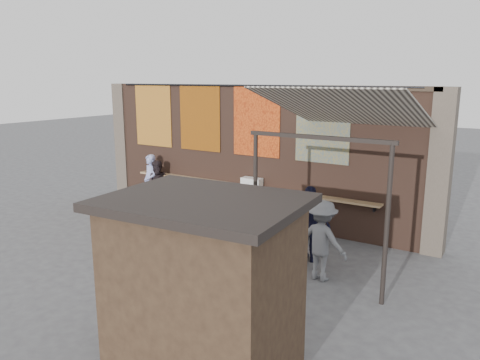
# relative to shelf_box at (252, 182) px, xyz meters

# --- Properties ---
(ground) EXTENTS (70.00, 70.00, 0.00)m
(ground) POSITION_rel_shelf_box_xyz_m (-0.27, -2.30, -1.26)
(ground) COLOR #474749
(ground) RESTS_ON ground
(brick_wall) EXTENTS (10.00, 0.40, 4.00)m
(brick_wall) POSITION_rel_shelf_box_xyz_m (-0.27, 0.40, 0.74)
(brick_wall) COLOR brown
(brick_wall) RESTS_ON ground
(pier_left) EXTENTS (0.50, 0.50, 4.00)m
(pier_left) POSITION_rel_shelf_box_xyz_m (-5.47, 0.40, 0.74)
(pier_left) COLOR #4C4238
(pier_left) RESTS_ON ground
(pier_right) EXTENTS (0.50, 0.50, 4.00)m
(pier_right) POSITION_rel_shelf_box_xyz_m (4.93, 0.40, 0.74)
(pier_right) COLOR #4C4238
(pier_right) RESTS_ON ground
(eating_counter) EXTENTS (8.00, 0.32, 0.05)m
(eating_counter) POSITION_rel_shelf_box_xyz_m (-0.27, 0.03, -0.16)
(eating_counter) COLOR #9E7A51
(eating_counter) RESTS_ON brick_wall
(shelf_box) EXTENTS (0.60, 0.29, 0.26)m
(shelf_box) POSITION_rel_shelf_box_xyz_m (0.00, 0.00, 0.00)
(shelf_box) COLOR white
(shelf_box) RESTS_ON eating_counter
(tapestry_redgold) EXTENTS (1.50, 0.02, 2.00)m
(tapestry_redgold) POSITION_rel_shelf_box_xyz_m (-3.87, 0.18, 1.74)
(tapestry_redgold) COLOR maroon
(tapestry_redgold) RESTS_ON brick_wall
(tapestry_sun) EXTENTS (1.50, 0.02, 2.00)m
(tapestry_sun) POSITION_rel_shelf_box_xyz_m (-1.97, 0.18, 1.74)
(tapestry_sun) COLOR orange
(tapestry_sun) RESTS_ON brick_wall
(tapestry_orange) EXTENTS (1.50, 0.02, 2.00)m
(tapestry_orange) POSITION_rel_shelf_box_xyz_m (0.03, 0.18, 1.74)
(tapestry_orange) COLOR #D7561A
(tapestry_orange) RESTS_ON brick_wall
(tapestry_multi) EXTENTS (1.50, 0.02, 2.00)m
(tapestry_multi) POSITION_rel_shelf_box_xyz_m (2.03, 0.18, 1.74)
(tapestry_multi) COLOR navy
(tapestry_multi) RESTS_ON brick_wall
(hang_rail) EXTENTS (9.50, 0.06, 0.06)m
(hang_rail) POSITION_rel_shelf_box_xyz_m (-0.27, 0.17, 2.72)
(hang_rail) COLOR black
(hang_rail) RESTS_ON brick_wall
(scooter_stool_0) EXTENTS (0.32, 0.71, 0.68)m
(scooter_stool_0) POSITION_rel_shelf_box_xyz_m (-2.83, -0.35, -0.92)
(scooter_stool_0) COLOR black
(scooter_stool_0) RESTS_ON ground
(scooter_stool_1) EXTENTS (0.38, 0.85, 0.81)m
(scooter_stool_1) POSITION_rel_shelf_box_xyz_m (-2.17, -0.27, -0.85)
(scooter_stool_1) COLOR #141C4C
(scooter_stool_1) RESTS_ON ground
(scooter_stool_2) EXTENTS (0.39, 0.86, 0.82)m
(scooter_stool_2) POSITION_rel_shelf_box_xyz_m (-1.52, -0.27, -0.85)
(scooter_stool_2) COLOR maroon
(scooter_stool_2) RESTS_ON ground
(scooter_stool_3) EXTENTS (0.34, 0.75, 0.71)m
(scooter_stool_3) POSITION_rel_shelf_box_xyz_m (-0.85, -0.33, -0.90)
(scooter_stool_3) COLOR black
(scooter_stool_3) RESTS_ON ground
(scooter_stool_4) EXTENTS (0.39, 0.86, 0.82)m
(scooter_stool_4) POSITION_rel_shelf_box_xyz_m (-0.24, -0.31, -0.85)
(scooter_stool_4) COLOR #0F4D1B
(scooter_stool_4) RESTS_ON ground
(scooter_stool_5) EXTENTS (0.37, 0.82, 0.78)m
(scooter_stool_5) POSITION_rel_shelf_box_xyz_m (0.42, -0.32, -0.86)
(scooter_stool_5) COLOR #0C591B
(scooter_stool_5) RESTS_ON ground
(scooter_stool_6) EXTENTS (0.40, 0.88, 0.84)m
(scooter_stool_6) POSITION_rel_shelf_box_xyz_m (1.10, -0.33, -0.84)
(scooter_stool_6) COLOR #0C0D8E
(scooter_stool_6) RESTS_ON ground
(scooter_stool_7) EXTENTS (0.32, 0.71, 0.67)m
(scooter_stool_7) POSITION_rel_shelf_box_xyz_m (1.72, -0.32, -0.92)
(scooter_stool_7) COLOR navy
(scooter_stool_7) RESTS_ON ground
(diner_left) EXTENTS (0.76, 0.64, 1.79)m
(diner_left) POSITION_rel_shelf_box_xyz_m (-3.65, -0.30, -0.36)
(diner_left) COLOR #969FDA
(diner_left) RESTS_ON ground
(diner_right) EXTENTS (0.98, 0.89, 1.63)m
(diner_right) POSITION_rel_shelf_box_xyz_m (-3.30, -0.30, -0.44)
(diner_right) COLOR #281F23
(diner_right) RESTS_ON ground
(shopper_navy) EXTENTS (1.08, 0.51, 1.79)m
(shopper_navy) POSITION_rel_shelf_box_xyz_m (2.55, -1.65, -0.36)
(shopper_navy) COLOR black
(shopper_navy) RESTS_ON ground
(shopper_grey) EXTENTS (1.20, 0.79, 1.74)m
(shopper_grey) POSITION_rel_shelf_box_xyz_m (3.21, -2.48, -0.39)
(shopper_grey) COLOR slate
(shopper_grey) RESTS_ON ground
(shopper_tan) EXTENTS (1.02, 0.96, 1.75)m
(shopper_tan) POSITION_rel_shelf_box_xyz_m (2.22, -2.15, -0.38)
(shopper_tan) COLOR #846154
(shopper_tan) RESTS_ON ground
(market_stall) EXTENTS (2.45, 1.91, 2.53)m
(market_stall) POSITION_rel_shelf_box_xyz_m (3.12, -6.46, 0.01)
(market_stall) COLOR black
(market_stall) RESTS_ON ground
(stall_roof) EXTENTS (2.75, 2.19, 0.12)m
(stall_roof) POSITION_rel_shelf_box_xyz_m (3.12, -6.46, 1.33)
(stall_roof) COLOR black
(stall_roof) RESTS_ON market_stall
(stall_sign) EXTENTS (1.20, 0.12, 0.50)m
(stall_sign) POSITION_rel_shelf_box_xyz_m (3.06, -5.55, 0.58)
(stall_sign) COLOR gold
(stall_sign) RESTS_ON market_stall
(stall_shelf) EXTENTS (1.94, 0.24, 0.06)m
(stall_shelf) POSITION_rel_shelf_box_xyz_m (3.06, -5.55, -0.33)
(stall_shelf) COLOR #473321
(stall_shelf) RESTS_ON market_stall
(awning_canvas) EXTENTS (3.20, 3.28, 0.97)m
(awning_canvas) POSITION_rel_shelf_box_xyz_m (3.23, -1.40, 2.29)
(awning_canvas) COLOR beige
(awning_canvas) RESTS_ON brick_wall
(awning_ledger) EXTENTS (3.30, 0.08, 0.12)m
(awning_ledger) POSITION_rel_shelf_box_xyz_m (3.23, 0.19, 2.69)
(awning_ledger) COLOR #33261C
(awning_ledger) RESTS_ON brick_wall
(awning_header) EXTENTS (3.00, 0.08, 0.08)m
(awning_header) POSITION_rel_shelf_box_xyz_m (3.23, -2.90, 1.82)
(awning_header) COLOR black
(awning_header) RESTS_ON awning_post_left
(awning_post_left) EXTENTS (0.09, 0.09, 3.10)m
(awning_post_left) POSITION_rel_shelf_box_xyz_m (1.83, -2.90, 0.29)
(awning_post_left) COLOR black
(awning_post_left) RESTS_ON ground
(awning_post_right) EXTENTS (0.09, 0.09, 3.10)m
(awning_post_right) POSITION_rel_shelf_box_xyz_m (4.63, -2.90, 0.29)
(awning_post_right) COLOR black
(awning_post_right) RESTS_ON ground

